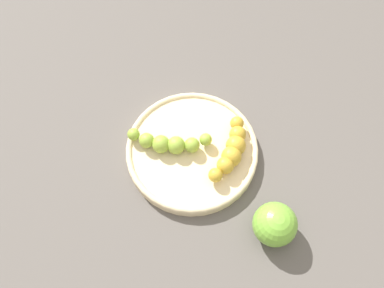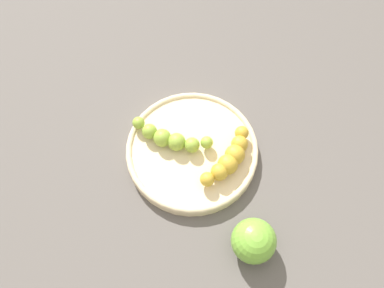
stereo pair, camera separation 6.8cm
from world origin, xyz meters
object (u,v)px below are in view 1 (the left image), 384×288
banana_spotted (232,150)px  apple_green (275,224)px  fruit_bowl (192,151)px  banana_green (169,142)px

banana_spotted → apple_green: size_ratio=1.79×
fruit_bowl → apple_green: (-0.04, -0.18, 0.02)m
apple_green → banana_spotted: bearing=61.0°
fruit_bowl → banana_green: banana_green is taller
banana_spotted → banana_green: 0.10m
banana_green → apple_green: bearing=54.5°
fruit_bowl → banana_green: size_ratio=1.78×
banana_spotted → banana_green: bearing=-166.0°
fruit_bowl → apple_green: 0.18m
apple_green → fruit_bowl: bearing=78.0°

